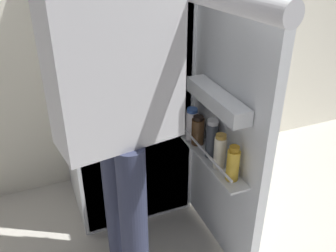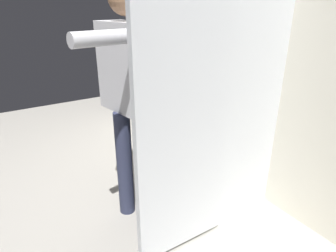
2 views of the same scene
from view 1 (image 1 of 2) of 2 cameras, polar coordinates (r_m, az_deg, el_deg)
ground_plane at (r=2.17m, az=-1.99°, el=-18.58°), size 6.70×6.70×0.00m
refrigerator at (r=2.09m, az=-6.29°, el=6.48°), size 0.72×1.22×1.61m
person at (r=1.39m, az=-7.54°, el=4.70°), size 0.65×0.74×1.70m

